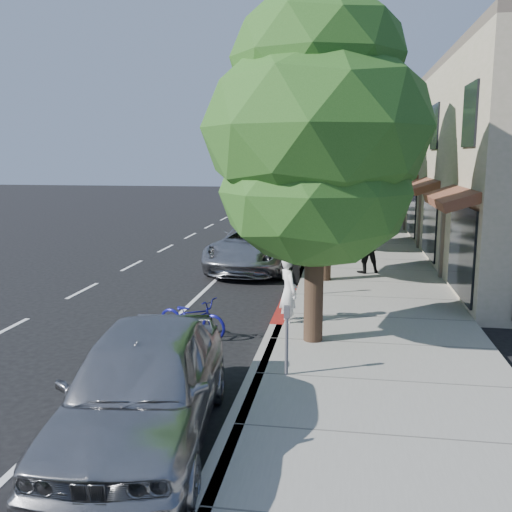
% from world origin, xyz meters
% --- Properties ---
extents(ground, '(120.00, 120.00, 0.00)m').
position_xyz_m(ground, '(0.00, 0.00, 0.00)').
color(ground, black).
rests_on(ground, ground).
extents(sidewalk, '(4.60, 56.00, 0.15)m').
position_xyz_m(sidewalk, '(2.30, 8.00, 0.07)').
color(sidewalk, gray).
rests_on(sidewalk, ground).
extents(curb, '(0.30, 56.00, 0.15)m').
position_xyz_m(curb, '(0.00, 8.00, 0.07)').
color(curb, '#9E998E').
rests_on(curb, ground).
extents(curb_red_segment, '(0.32, 4.00, 0.15)m').
position_xyz_m(curb_red_segment, '(0.00, 1.00, 0.07)').
color(curb_red_segment, maroon).
rests_on(curb_red_segment, ground).
extents(storefront_building, '(10.00, 36.00, 7.00)m').
position_xyz_m(storefront_building, '(9.60, 18.00, 3.50)').
color(storefront_building, '#C6B198').
rests_on(storefront_building, ground).
extents(street_tree_0, '(4.61, 4.61, 7.21)m').
position_xyz_m(street_tree_0, '(0.90, -2.00, 4.40)').
color(street_tree_0, black).
rests_on(street_tree_0, ground).
extents(street_tree_1, '(4.88, 4.88, 7.84)m').
position_xyz_m(street_tree_1, '(0.90, 4.00, 4.82)').
color(street_tree_1, black).
rests_on(street_tree_1, ground).
extents(street_tree_2, '(4.90, 4.90, 6.91)m').
position_xyz_m(street_tree_2, '(0.90, 10.00, 4.11)').
color(street_tree_2, black).
rests_on(street_tree_2, ground).
extents(street_tree_3, '(5.57, 5.57, 7.84)m').
position_xyz_m(street_tree_3, '(0.90, 16.00, 4.67)').
color(street_tree_3, black).
rests_on(street_tree_3, ground).
extents(street_tree_4, '(5.26, 5.26, 7.57)m').
position_xyz_m(street_tree_4, '(0.90, 22.00, 4.53)').
color(street_tree_4, black).
rests_on(street_tree_4, ground).
extents(street_tree_5, '(5.23, 5.23, 7.17)m').
position_xyz_m(street_tree_5, '(0.90, 28.00, 4.23)').
color(street_tree_5, black).
rests_on(street_tree_5, ground).
extents(cyclist, '(0.66, 0.75, 1.72)m').
position_xyz_m(cyclist, '(0.25, -0.68, 0.86)').
color(cyclist, white).
rests_on(cyclist, ground).
extents(bicycle, '(1.80, 1.07, 0.89)m').
position_xyz_m(bicycle, '(-1.80, -1.71, 0.45)').
color(bicycle, navy).
rests_on(bicycle, ground).
extents(silver_suv, '(3.22, 6.07, 1.63)m').
position_xyz_m(silver_suv, '(-1.58, 6.21, 0.81)').
color(silver_suv, '#999A9E').
rests_on(silver_suv, ground).
extents(dark_sedan, '(1.91, 4.77, 1.54)m').
position_xyz_m(dark_sedan, '(-0.50, 13.09, 0.77)').
color(dark_sedan, black).
rests_on(dark_sedan, ground).
extents(white_pickup, '(3.24, 6.32, 1.75)m').
position_xyz_m(white_pickup, '(-1.66, 18.91, 0.88)').
color(white_pickup, white).
rests_on(white_pickup, ground).
extents(dark_suv_far, '(2.69, 5.53, 1.82)m').
position_xyz_m(dark_suv_far, '(-2.20, 22.61, 0.91)').
color(dark_suv_far, black).
rests_on(dark_suv_far, ground).
extents(near_car_a, '(2.55, 5.12, 1.68)m').
position_xyz_m(near_car_a, '(-1.19, -6.45, 0.84)').
color(near_car_a, '#99999D').
rests_on(near_car_a, ground).
extents(pedestrian, '(1.10, 0.98, 1.87)m').
position_xyz_m(pedestrian, '(2.19, 5.34, 1.08)').
color(pedestrian, black).
rests_on(pedestrian, sidewalk).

